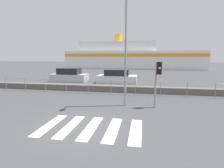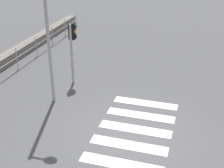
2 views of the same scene
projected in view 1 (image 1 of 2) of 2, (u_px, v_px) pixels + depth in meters
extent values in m
plane|color=#424244|center=(83.00, 127.00, 7.15)|extent=(160.00, 160.00, 0.00)
cube|color=silver|center=(50.00, 125.00, 7.40)|extent=(0.45, 2.40, 0.01)
cube|color=silver|center=(70.00, 126.00, 7.24)|extent=(0.45, 2.40, 0.01)
cube|color=silver|center=(91.00, 128.00, 7.09)|extent=(0.45, 2.40, 0.01)
cube|color=silver|center=(113.00, 129.00, 6.93)|extent=(0.45, 2.40, 0.01)
cube|color=silver|center=(136.00, 131.00, 6.77)|extent=(0.45, 2.40, 0.01)
cube|color=#605B54|center=(113.00, 89.00, 14.17)|extent=(24.32, 0.55, 0.51)
cylinder|color=gray|center=(111.00, 81.00, 13.20)|extent=(21.89, 0.03, 0.03)
cylinder|color=gray|center=(111.00, 86.00, 13.27)|extent=(21.89, 0.03, 0.03)
cylinder|color=gray|center=(6.00, 84.00, 14.87)|extent=(0.04, 0.04, 1.08)
cylinder|color=gray|center=(25.00, 84.00, 14.55)|extent=(0.04, 0.04, 1.08)
cylinder|color=gray|center=(45.00, 85.00, 14.23)|extent=(0.04, 0.04, 1.08)
cylinder|color=gray|center=(66.00, 86.00, 13.91)|extent=(0.04, 0.04, 1.08)
cylinder|color=gray|center=(88.00, 86.00, 13.59)|extent=(0.04, 0.04, 1.08)
cylinder|color=gray|center=(111.00, 87.00, 13.27)|extent=(0.04, 0.04, 1.08)
cylinder|color=gray|center=(135.00, 88.00, 12.96)|extent=(0.04, 0.04, 1.08)
cylinder|color=gray|center=(161.00, 89.00, 12.64)|extent=(0.04, 0.04, 1.08)
cylinder|color=gray|center=(187.00, 90.00, 12.32)|extent=(0.04, 0.04, 1.08)
cylinder|color=gray|center=(215.00, 90.00, 12.00)|extent=(0.04, 0.04, 1.08)
cylinder|color=gray|center=(155.00, 85.00, 9.65)|extent=(0.10, 0.10, 2.57)
cube|color=black|center=(159.00, 68.00, 9.47)|extent=(0.24, 0.24, 0.68)
sphere|color=black|center=(160.00, 64.00, 9.31)|extent=(0.13, 0.13, 0.13)
sphere|color=orange|center=(160.00, 68.00, 9.34)|extent=(0.13, 0.13, 0.13)
sphere|color=black|center=(159.00, 72.00, 9.37)|extent=(0.13, 0.13, 0.13)
cylinder|color=gray|center=(126.00, 45.00, 9.69)|extent=(0.12, 0.12, 6.99)
cube|color=white|center=(133.00, 60.00, 41.24)|extent=(30.62, 8.31, 3.95)
cube|color=white|center=(118.00, 47.00, 41.40)|extent=(17.15, 6.64, 2.17)
cube|color=orange|center=(132.00, 55.00, 37.01)|extent=(30.62, 0.08, 0.63)
cylinder|color=orange|center=(118.00, 38.00, 41.08)|extent=(1.80, 1.80, 1.80)
cube|color=#BCBCC1|center=(70.00, 78.00, 19.95)|extent=(4.06, 1.75, 0.84)
cube|color=#1E2328|center=(69.00, 71.00, 19.83)|extent=(2.44, 1.54, 0.69)
cube|color=silver|center=(117.00, 79.00, 19.00)|extent=(4.23, 1.90, 0.79)
cube|color=#1E2328|center=(117.00, 72.00, 18.88)|extent=(2.54, 1.67, 0.65)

